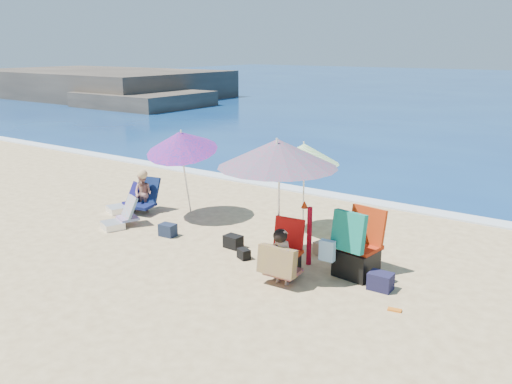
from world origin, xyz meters
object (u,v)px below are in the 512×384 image
Objects in this scene: umbrella_striped at (304,154)px; umbrella_blue at (181,141)px; camp_chair_right at (355,252)px; person_center at (280,258)px; chair_rainbow at (120,219)px; umbrella_turquoise at (278,153)px; camp_chair_left at (283,257)px; furled_umbrella at (308,230)px; person_left at (143,193)px; chair_navy at (125,204)px.

umbrella_striped is 0.89× the size of umbrella_blue.
person_center is (-0.82, -0.96, 0.03)m from camp_chair_right.
camp_chair_right is (5.05, 0.52, 0.25)m from chair_rainbow.
umbrella_turquoise is at bearing 127.90° from person_center.
umbrella_turquoise reaches higher than camp_chair_left.
umbrella_striped is at bearing 112.28° from person_center.
umbrella_blue is 2.26× the size of person_center.
umbrella_turquoise is 2.26× the size of furled_umbrella.
umbrella_striped is 2.03× the size of camp_chair_left.
chair_rainbow is 0.86× the size of person_left.
umbrella_turquoise is 3.06× the size of chair_navy.
umbrella_blue is at bearing 155.17° from person_center.
camp_chair_left is 0.91× the size of person_left.
chair_navy reaches higher than chair_rainbow.
umbrella_blue is at bearing 59.84° from chair_rainbow.
umbrella_turquoise is 2.03m from camp_chair_right.
camp_chair_right is 1.16× the size of person_left.
person_center is (0.41, -0.53, -1.53)m from umbrella_turquoise.
person_center reaches higher than chair_navy.
camp_chair_left is 0.78× the size of camp_chair_right.
person_left is (-4.36, 1.05, 0.18)m from camp_chair_left.
umbrella_blue is (-3.12, 1.11, -0.27)m from umbrella_turquoise.
furled_umbrella is 0.98m from person_center.
camp_chair_left is at bearing -13.53° from person_left.
camp_chair_left is at bearing -31.00° from umbrella_turquoise.
camp_chair_right is (0.87, 0.01, -0.20)m from furled_umbrella.
umbrella_turquoise is at bearing 1.23° from chair_rainbow.
furled_umbrella is 1.32× the size of chair_rainbow.
camp_chair_right reaches higher than camp_chair_left.
umbrella_striped reaches higher than person_left.
umbrella_blue is 2.06m from chair_rainbow.
chair_navy is 0.55m from person_left.
camp_chair_right is at bearing -2.85° from chair_navy.
umbrella_striped is at bearing 106.85° from umbrella_turquoise.
chair_navy is 0.84× the size of person_left.
umbrella_blue is at bearing 10.31° from person_left.
person_center is (4.98, -1.25, 0.28)m from chair_navy.
camp_chair_left is (0.76, -1.95, -1.33)m from umbrella_striped.
chair_navy is at bearing 176.57° from furled_umbrella.
person_left is at bearing -169.69° from umbrella_blue.
person_left reaches higher than camp_chair_left.
umbrella_turquoise is 1.94m from umbrella_striped.
furled_umbrella is 4.54m from person_left.
furled_umbrella is 1.14× the size of person_left.
camp_chair_right reaches higher than furled_umbrella.
umbrella_turquoise reaches higher than furled_umbrella.
umbrella_turquoise reaches higher than chair_rainbow.
umbrella_striped is 2.56m from camp_chair_right.
chair_rainbow is at bearing 173.97° from person_center.
chair_rainbow is 4.26m from person_center.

